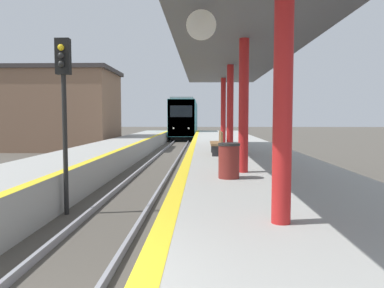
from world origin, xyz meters
TOP-DOWN VIEW (x-y plane):
  - train at (0.00, 43.86)m, footprint 2.81×17.55m
  - signal_near at (-1.35, 6.57)m, footprint 0.36×0.31m
  - station_canopy at (3.26, 9.54)m, footprint 3.73×19.41m
  - trash_bin at (2.81, 6.10)m, footprint 0.53×0.53m
  - bench at (2.78, 12.00)m, footprint 0.44×1.96m
  - station_building at (-9.47, 26.15)m, footprint 9.75×6.39m

SIDE VIEW (x-z plane):
  - trash_bin at x=2.81m, z-range 1.04..1.89m
  - bench at x=2.78m, z-range 1.08..2.00m
  - train at x=0.00m, z-range 0.04..4.70m
  - signal_near at x=-1.35m, z-range 0.89..5.38m
  - station_building at x=-9.47m, z-range 0.01..6.29m
  - station_canopy at x=3.26m, z-range 2.69..6.42m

